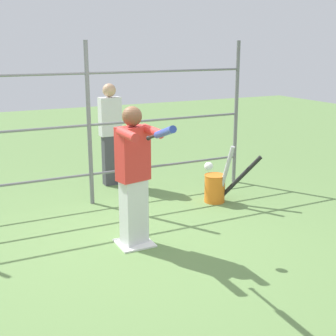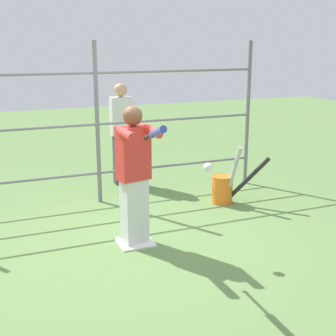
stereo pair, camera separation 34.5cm
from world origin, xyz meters
name	(u,v)px [view 2 (the right image)]	position (x,y,z in m)	size (l,w,h in m)	color
ground_plane	(135,243)	(0.00, 0.00, 0.00)	(24.00, 24.00, 0.00)	#608447
home_plate	(135,242)	(0.00, 0.00, 0.01)	(0.40, 0.40, 0.02)	white
fence_backstop	(97,124)	(0.00, -1.60, 1.15)	(4.99, 0.06, 2.30)	slate
batter	(134,172)	(0.00, 0.02, 0.87)	(0.40, 0.60, 1.60)	silver
baseball_bat_swinging	(156,133)	(0.09, 0.94, 1.47)	(0.21, 0.87, 0.29)	black
softball_in_flight	(208,167)	(-0.66, 0.53, 0.98)	(0.10, 0.10, 0.10)	white
bat_bucket	(225,188)	(-1.65, -0.84, 0.24)	(0.70, 0.58, 0.88)	orange
bystander_behind_fence	(121,132)	(-0.59, -2.38, 0.86)	(0.34, 0.21, 1.65)	#3F3F47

